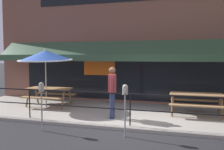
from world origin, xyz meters
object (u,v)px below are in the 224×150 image
parking_meter_near (41,92)px  parking_meter_far (125,95)px  patio_umbrella_left (45,56)px  picnic_table_left (49,92)px  picnic_table_centre (196,98)px  pedestrian_walking (112,90)px

parking_meter_near → parking_meter_far: (2.44, 0.13, 0.00)m
parking_meter_far → patio_umbrella_left: bearing=147.6°
picnic_table_left → picnic_table_centre: same height
pedestrian_walking → parking_meter_near: bearing=-134.9°
picnic_table_centre → parking_meter_near: 5.22m
picnic_table_centre → pedestrian_walking: bearing=-156.3°
picnic_table_centre → pedestrian_walking: 2.98m
picnic_table_centre → parking_meter_near: bearing=-146.9°
parking_meter_far → pedestrian_walking: bearing=117.7°
picnic_table_centre → parking_meter_far: (-1.91, -2.71, 0.44)m
picnic_table_left → picnic_table_centre: bearing=0.3°
parking_meter_near → picnic_table_left: bearing=116.7°
picnic_table_left → patio_umbrella_left: 1.49m
picnic_table_centre → pedestrian_walking: size_ratio=1.05×
patio_umbrella_left → picnic_table_centre: bearing=2.6°
parking_meter_far → picnic_table_left: bearing=145.2°
pedestrian_walking → patio_umbrella_left: bearing=163.1°
pedestrian_walking → parking_meter_near: (-1.64, -1.65, 0.09)m
pedestrian_walking → parking_meter_near: pedestrian_walking is taller
picnic_table_left → pedestrian_walking: (3.05, -1.15, 0.35)m
parking_meter_near → parking_meter_far: bearing=3.0°
picnic_table_left → patio_umbrella_left: size_ratio=0.76×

